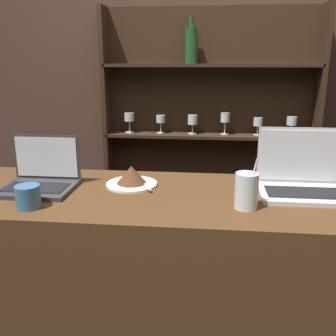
% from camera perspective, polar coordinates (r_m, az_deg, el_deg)
% --- Properties ---
extents(bar_counter, '(1.97, 0.62, 0.98)m').
position_cam_1_polar(bar_counter, '(1.72, 3.00, -19.56)').
color(bar_counter, '#4C3019').
rests_on(bar_counter, ground_plane).
extents(back_wall, '(7.00, 0.06, 2.70)m').
position_cam_1_polar(back_wall, '(2.62, 4.80, 12.90)').
color(back_wall, '#4C3328').
rests_on(back_wall, ground_plane).
extents(back_shelf, '(1.41, 0.18, 1.83)m').
position_cam_1_polar(back_shelf, '(2.59, 6.06, 3.94)').
color(back_shelf, '#332114').
rests_on(back_shelf, ground_plane).
extents(laptop_near, '(0.29, 0.24, 0.21)m').
position_cam_1_polar(laptop_near, '(1.65, -18.88, -1.45)').
color(laptop_near, '#333338').
rests_on(laptop_near, bar_counter).
extents(laptop_far, '(0.34, 0.24, 0.25)m').
position_cam_1_polar(laptop_far, '(1.59, 19.68, -1.65)').
color(laptop_far, silver).
rests_on(laptop_far, bar_counter).
extents(cake_plate, '(0.22, 0.22, 0.09)m').
position_cam_1_polar(cake_plate, '(1.60, -5.56, -1.43)').
color(cake_plate, white).
rests_on(cake_plate, bar_counter).
extents(water_glass, '(0.08, 0.08, 0.18)m').
position_cam_1_polar(water_glass, '(1.37, 11.86, -3.43)').
color(water_glass, silver).
rests_on(water_glass, bar_counter).
extents(coffee_cup, '(0.09, 0.09, 0.08)m').
position_cam_1_polar(coffee_cup, '(1.44, -20.54, -4.13)').
color(coffee_cup, '#38668C').
rests_on(coffee_cup, bar_counter).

